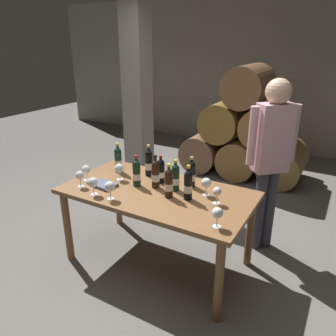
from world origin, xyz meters
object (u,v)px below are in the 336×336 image
wine_glass_0 (217,214)px  wine_glass_4 (80,176)px  wine_bottle_6 (156,174)px  tasting_notebook (104,185)px  wine_bottle_2 (169,183)px  wine_glass_7 (217,192)px  wine_bottle_1 (175,177)px  wine_glass_2 (110,187)px  wine_bottle_4 (188,185)px  wine_glass_1 (93,183)px  wine_bottle_8 (191,174)px  wine_glass_5 (206,183)px  sommelier_presenting (271,152)px  wine_bottle_7 (118,160)px  wine_bottle_3 (161,171)px  wine_glass_6 (86,170)px  wine_glass_3 (119,169)px  wine_bottle_0 (137,173)px  wine_bottle_5 (149,163)px  dining_table (157,200)px

wine_glass_0 → wine_glass_4: wine_glass_0 is taller
wine_bottle_6 → tasting_notebook: wine_bottle_6 is taller
wine_bottle_2 → wine_glass_7: size_ratio=2.05×
wine_bottle_1 → wine_glass_2: size_ratio=1.78×
wine_bottle_4 → wine_glass_4: wine_bottle_4 is taller
wine_glass_1 → wine_bottle_8: bearing=41.1°
wine_glass_5 → sommelier_presenting: size_ratio=0.09×
wine_bottle_1 → wine_glass_0: bearing=-35.4°
wine_bottle_8 → wine_glass_5: (0.19, -0.10, -0.01)m
wine_bottle_1 → wine_bottle_8: same height
wine_bottle_8 → wine_glass_0: wine_bottle_8 is taller
wine_bottle_8 → wine_bottle_7: bearing=-176.7°
wine_bottle_8 → wine_bottle_3: bearing=-167.6°
wine_bottle_8 → wine_glass_2: size_ratio=1.78×
wine_bottle_1 → wine_bottle_3: bearing=158.0°
wine_bottle_6 → wine_glass_6: size_ratio=2.00×
wine_glass_3 → wine_glass_7: 1.00m
wine_glass_3 → sommelier_presenting: sommelier_presenting is taller
wine_bottle_6 → tasting_notebook: 0.49m
wine_bottle_4 → wine_glass_0: size_ratio=1.97×
wine_bottle_2 → wine_glass_1: wine_bottle_2 is taller
wine_glass_2 → wine_glass_6: size_ratio=1.05×
wine_bottle_3 → wine_glass_7: wine_bottle_3 is taller
tasting_notebook → wine_glass_3: bearing=86.7°
wine_bottle_0 → wine_glass_7: wine_bottle_0 is taller
wine_bottle_5 → wine_bottle_8: (0.48, -0.03, -0.01)m
wine_bottle_5 → wine_glass_3: (-0.19, -0.23, -0.02)m
wine_bottle_7 → sommelier_presenting: sommelier_presenting is taller
wine_glass_0 → wine_glass_5: size_ratio=0.97×
wine_bottle_8 → wine_bottle_2: bearing=-104.0°
wine_glass_3 → wine_glass_4: wine_glass_3 is taller
dining_table → wine_glass_2: (-0.25, -0.34, 0.21)m
wine_glass_1 → dining_table: bearing=38.2°
wine_glass_3 → wine_bottle_2: bearing=-8.6°
dining_table → wine_glass_0: 0.78m
wine_glass_3 → sommelier_presenting: (1.24, 0.71, 0.17)m
wine_bottle_6 → wine_bottle_7: wine_bottle_6 is taller
wine_bottle_0 → wine_bottle_2: wine_bottle_2 is taller
dining_table → wine_bottle_5: 0.43m
wine_glass_1 → wine_glass_2: bearing=1.1°
wine_glass_0 → wine_bottle_0: bearing=161.4°
wine_glass_5 → wine_glass_1: bearing=-150.7°
wine_bottle_8 → wine_glass_5: wine_bottle_8 is taller
wine_glass_3 → dining_table: bearing=-4.6°
wine_glass_1 → tasting_notebook: bearing=102.2°
wine_glass_7 → wine_bottle_4: bearing=-169.9°
wine_bottle_1 → wine_glass_6: size_ratio=1.86×
wine_glass_4 → tasting_notebook: size_ratio=0.70×
wine_glass_2 → wine_glass_0: bearing=2.0°
wine_bottle_6 → wine_glass_0: size_ratio=2.00×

